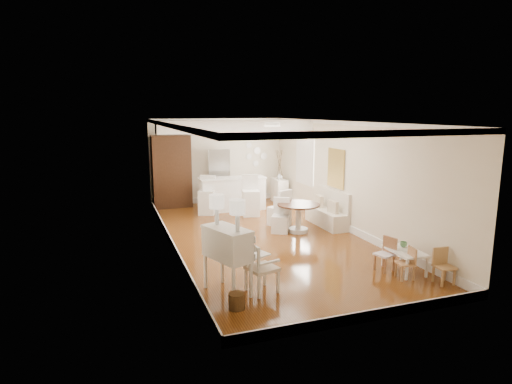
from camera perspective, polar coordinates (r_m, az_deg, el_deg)
room at (r=10.44m, az=0.69°, el=4.89°), size 9.00×9.04×2.82m
secretary_bureau at (r=7.31m, az=-3.83°, el=-9.10°), size 1.16×1.17×1.14m
gustavian_armchair at (r=7.37m, az=0.80°, el=-9.99°), size 0.62×0.62×0.88m
wicker_basket at (r=6.90m, az=-2.60°, el=-14.32°), size 0.33×0.33×0.26m
kids_table at (r=8.81m, az=19.15°, el=-8.66°), size 0.55×0.88×0.43m
kids_chair_a at (r=8.42m, az=19.27°, el=-8.92°), size 0.34×0.34×0.61m
kids_chair_b at (r=8.71m, az=16.79°, el=-7.92°), size 0.39×0.39×0.66m
kids_chair_c at (r=8.44m, az=23.83°, el=-9.05°), size 0.34×0.34×0.65m
banquette at (r=11.64m, az=9.44°, el=-2.08°), size 0.52×1.60×0.98m
dining_table at (r=10.95m, az=5.67°, el=-3.46°), size 1.09×1.09×0.74m
slip_chair_near at (r=10.88m, az=3.29°, el=-3.16°), size 0.57×0.58×0.87m
slip_chair_far at (r=11.52m, az=3.13°, el=-2.06°), size 0.63×0.64×0.99m
breakfast_counter at (r=13.29m, az=-3.16°, el=-0.24°), size 2.05×0.65×1.03m
bar_stool_left at (r=12.82m, az=-6.57°, el=-0.44°), size 0.61×0.61×1.15m
bar_stool_right at (r=12.56m, az=-0.71°, el=-0.49°), size 0.57×0.57×1.20m
pantry_cabinet at (r=13.88m, az=-11.21°, el=2.70°), size 1.20×0.60×2.30m
fridge at (r=14.27m, az=-3.58°, el=2.09°), size 0.75×0.65×1.80m
sideboard at (r=14.51m, az=3.13°, el=0.19°), size 0.40×0.83×0.78m
pencil_cup at (r=8.91m, az=19.06°, el=-6.62°), size 0.15×0.15×0.11m
branch_vase at (r=14.44m, az=3.16°, el=2.14°), size 0.26×0.26×0.21m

